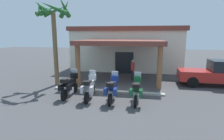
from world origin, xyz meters
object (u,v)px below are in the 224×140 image
object	(u,v)px
pedestrian	(133,68)
pickup_truck_red	(217,74)
motorcycle_black	(69,85)
motorcycle_green	(137,90)
motorcycle_silver	(90,88)
motel_building	(127,47)
palm_tree_roadside	(53,20)
motorcycle_blue	(112,89)

from	to	relation	value
pedestrian	pickup_truck_red	xyz separation A→B (m)	(6.31, -0.30, -0.10)
motorcycle_black	motorcycle_green	distance (m)	4.17
pedestrian	motorcycle_silver	bearing A→B (deg)	-101.08
motorcycle_green	pedestrian	size ratio (longest dim) A/B	1.25
motel_building	palm_tree_roadside	distance (m)	10.06
motorcycle_green	pickup_truck_red	bearing A→B (deg)	-50.79
motel_building	motorcycle_silver	size ratio (longest dim) A/B	5.87
motorcycle_green	motel_building	bearing A→B (deg)	9.19
motorcycle_blue	motorcycle_green	world-z (taller)	same
motorcycle_green	palm_tree_roadside	bearing A→B (deg)	67.56
motorcycle_green	pickup_truck_red	size ratio (longest dim) A/B	0.42
motorcycle_green	palm_tree_roadside	distance (m)	7.97
palm_tree_roadside	pedestrian	bearing A→B (deg)	23.83
motel_building	palm_tree_roadside	world-z (taller)	palm_tree_roadside
motorcycle_green	pickup_truck_red	distance (m)	7.31
motorcycle_silver	palm_tree_roadside	size ratio (longest dim) A/B	0.35
motel_building	motorcycle_blue	bearing A→B (deg)	-89.28
pedestrian	palm_tree_roadside	distance (m)	7.23
motorcycle_blue	pickup_truck_red	bearing A→B (deg)	-57.42
motorcycle_green	pedestrian	xyz separation A→B (m)	(-0.71, 4.99, 0.33)
motorcycle_green	motorcycle_blue	bearing A→B (deg)	91.69
motorcycle_blue	pedestrian	world-z (taller)	pedestrian
motorcycle_blue	pickup_truck_red	xyz separation A→B (m)	(6.99, 4.75, 0.24)
motorcycle_black	pedestrian	xyz separation A→B (m)	(3.46, 4.82, 0.33)
motorcycle_blue	palm_tree_roadside	distance (m)	6.94
pickup_truck_red	motorcycle_green	bearing A→B (deg)	-140.29
motorcycle_silver	pedestrian	world-z (taller)	pedestrian
pedestrian	motorcycle_black	bearing A→B (deg)	-114.33
motorcycle_black	palm_tree_roadside	xyz separation A→B (m)	(-2.14, 2.34, 4.16)
motel_building	palm_tree_roadside	size ratio (longest dim) A/B	2.03
motorcycle_blue	pickup_truck_red	distance (m)	8.45
motorcycle_silver	motorcycle_green	bearing A→B (deg)	-94.40
motorcycle_black	motorcycle_blue	distance (m)	2.79
pedestrian	palm_tree_roadside	bearing A→B (deg)	-144.81
motel_building	motorcycle_black	distance (m)	11.40
motorcycle_blue	motorcycle_green	bearing A→B (deg)	-89.19
motel_building	pickup_truck_red	bearing A→B (deg)	-43.07
pedestrian	pickup_truck_red	world-z (taller)	pickup_truck_red
motorcycle_silver	pedestrian	bearing A→B (deg)	-27.35
motorcycle_black	motorcycle_silver	bearing A→B (deg)	-98.20
motorcycle_black	pickup_truck_red	size ratio (longest dim) A/B	0.42
motorcycle_blue	motorcycle_silver	bearing A→B (deg)	87.00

